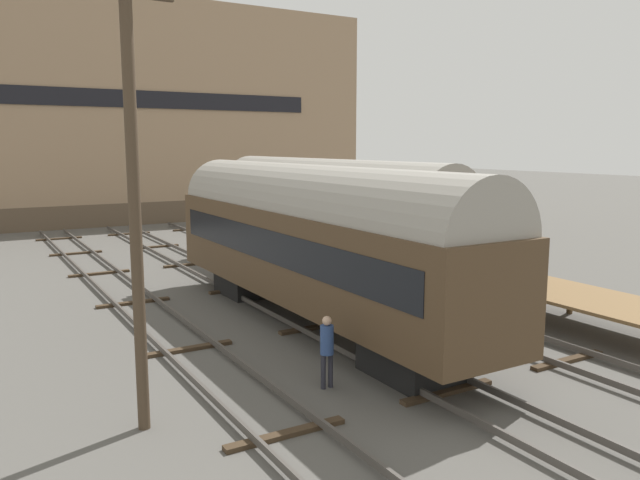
# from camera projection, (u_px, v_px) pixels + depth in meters

# --- Properties ---
(ground_plane) EXTENTS (200.00, 200.00, 0.00)m
(ground_plane) POSITION_uv_depth(u_px,v_px,m) (372.00, 356.00, 16.94)
(ground_plane) COLOR #56544F
(track_left) EXTENTS (2.60, 60.00, 0.26)m
(track_left) POSITION_uv_depth(u_px,v_px,m) (228.00, 381.00, 14.82)
(track_left) COLOR #4C4742
(track_left) RESTS_ON ground
(track_middle) EXTENTS (2.60, 60.00, 0.26)m
(track_middle) POSITION_uv_depth(u_px,v_px,m) (372.00, 351.00, 16.92)
(track_middle) COLOR #4C4742
(track_middle) RESTS_ON ground
(track_right) EXTENTS (2.60, 60.00, 0.26)m
(track_right) POSITION_uv_depth(u_px,v_px,m) (485.00, 328.00, 19.02)
(track_right) COLOR #4C4742
(track_right) RESTS_ON ground
(train_car_brown) EXTENTS (2.95, 15.53, 5.10)m
(train_car_brown) POSITION_uv_depth(u_px,v_px,m) (312.00, 236.00, 19.34)
(train_car_brown) COLOR black
(train_car_brown) RESTS_ON ground
(train_car_grey) EXTENTS (2.96, 16.14, 5.12)m
(train_car_grey) POSITION_uv_depth(u_px,v_px,m) (326.00, 211.00, 26.64)
(train_car_grey) COLOR black
(train_car_grey) RESTS_ON ground
(station_platform) EXTENTS (2.97, 11.96, 1.10)m
(station_platform) POSITION_uv_depth(u_px,v_px,m) (544.00, 289.00, 20.44)
(station_platform) COLOR brown
(station_platform) RESTS_ON ground
(bench) EXTENTS (1.40, 0.40, 0.91)m
(bench) POSITION_uv_depth(u_px,v_px,m) (514.00, 268.00, 20.93)
(bench) COLOR brown
(bench) RESTS_ON station_platform
(person_worker) EXTENTS (0.32, 0.32, 1.75)m
(person_worker) POSITION_uv_depth(u_px,v_px,m) (327.00, 345.00, 14.58)
(person_worker) COLOR #282833
(person_worker) RESTS_ON ground
(utility_pole) EXTENTS (1.80, 0.24, 9.59)m
(utility_pole) POSITION_uv_depth(u_px,v_px,m) (133.00, 184.00, 11.90)
(utility_pole) COLOR #473828
(utility_pole) RESTS_ON ground
(warehouse_building) EXTENTS (35.89, 13.46, 16.11)m
(warehouse_building) POSITION_uv_depth(u_px,v_px,m) (122.00, 115.00, 49.57)
(warehouse_building) COLOR brown
(warehouse_building) RESTS_ON ground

